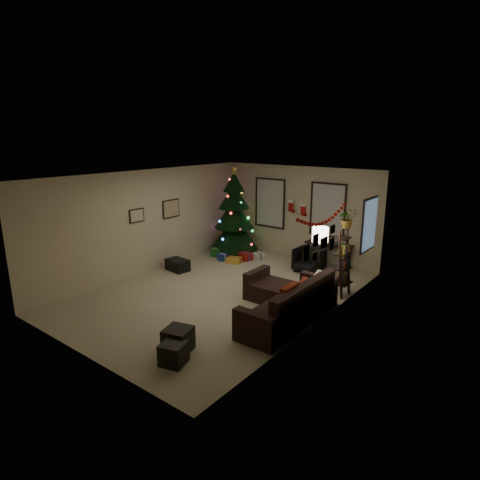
# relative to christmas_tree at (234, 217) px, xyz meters

# --- Properties ---
(floor) EXTENTS (7.00, 7.00, 0.00)m
(floor) POSITION_rel_christmas_tree_xyz_m (1.78, -2.74, -1.12)
(floor) COLOR tan
(floor) RESTS_ON ground
(ceiling) EXTENTS (7.00, 7.00, 0.00)m
(ceiling) POSITION_rel_christmas_tree_xyz_m (1.78, -2.74, 1.58)
(ceiling) COLOR white
(ceiling) RESTS_ON floor
(wall_back) EXTENTS (5.00, 0.00, 5.00)m
(wall_back) POSITION_rel_christmas_tree_xyz_m (1.78, 0.76, 0.23)
(wall_back) COLOR beige
(wall_back) RESTS_ON floor
(wall_front) EXTENTS (5.00, 0.00, 5.00)m
(wall_front) POSITION_rel_christmas_tree_xyz_m (1.78, -6.24, 0.23)
(wall_front) COLOR beige
(wall_front) RESTS_ON floor
(wall_left) EXTENTS (0.00, 7.00, 7.00)m
(wall_left) POSITION_rel_christmas_tree_xyz_m (-0.72, -2.74, 0.23)
(wall_left) COLOR beige
(wall_left) RESTS_ON floor
(wall_right) EXTENTS (0.00, 7.00, 7.00)m
(wall_right) POSITION_rel_christmas_tree_xyz_m (4.28, -2.74, 0.23)
(wall_right) COLOR beige
(wall_right) RESTS_ON floor
(window_back_left) EXTENTS (1.05, 0.06, 1.50)m
(window_back_left) POSITION_rel_christmas_tree_xyz_m (0.83, 0.73, 0.43)
(window_back_left) COLOR #728CB2
(window_back_left) RESTS_ON wall_back
(window_back_right) EXTENTS (1.05, 0.06, 1.50)m
(window_back_right) POSITION_rel_christmas_tree_xyz_m (2.73, 0.73, 0.43)
(window_back_right) COLOR #728CB2
(window_back_right) RESTS_ON wall_back
(window_right_wall) EXTENTS (0.06, 0.90, 1.30)m
(window_right_wall) POSITION_rel_christmas_tree_xyz_m (4.25, -0.19, 0.38)
(window_right_wall) COLOR #728CB2
(window_right_wall) RESTS_ON wall_right
(christmas_tree) EXTENTS (1.46, 1.46, 2.72)m
(christmas_tree) POSITION_rel_christmas_tree_xyz_m (0.00, 0.00, 0.00)
(christmas_tree) COLOR black
(christmas_tree) RESTS_ON floor
(presents) EXTENTS (1.50, 1.01, 0.28)m
(presents) POSITION_rel_christmas_tree_xyz_m (0.35, -0.47, -1.02)
(presents) COLOR maroon
(presents) RESTS_ON floor
(sofa) EXTENTS (1.79, 2.60, 0.85)m
(sofa) POSITION_rel_christmas_tree_xyz_m (3.63, -2.89, -0.85)
(sofa) COLOR black
(sofa) RESTS_ON floor
(pillow_red_a) EXTENTS (0.14, 0.50, 0.50)m
(pillow_red_a) POSITION_rel_christmas_tree_xyz_m (3.99, -3.40, -0.48)
(pillow_red_a) COLOR maroon
(pillow_red_a) RESTS_ON sofa
(pillow_red_b) EXTENTS (0.23, 0.41, 0.40)m
(pillow_red_b) POSITION_rel_christmas_tree_xyz_m (3.99, -2.88, -0.48)
(pillow_red_b) COLOR maroon
(pillow_red_b) RESTS_ON sofa
(pillow_cream) EXTENTS (0.19, 0.39, 0.37)m
(pillow_cream) POSITION_rel_christmas_tree_xyz_m (3.99, -2.26, -0.49)
(pillow_cream) COLOR beige
(pillow_cream) RESTS_ON sofa
(ottoman_near) EXTENTS (0.53, 0.53, 0.41)m
(ottoman_near) POSITION_rel_christmas_tree_xyz_m (2.90, -5.18, -0.92)
(ottoman_near) COLOR black
(ottoman_near) RESTS_ON floor
(ottoman_far) EXTENTS (0.47, 0.47, 0.36)m
(ottoman_far) POSITION_rel_christmas_tree_xyz_m (3.13, -5.51, -0.95)
(ottoman_far) COLOR black
(ottoman_far) RESTS_ON floor
(desk) EXTENTS (1.26, 0.45, 0.68)m
(desk) POSITION_rel_christmas_tree_xyz_m (2.94, 0.48, -0.52)
(desk) COLOR black
(desk) RESTS_ON floor
(desk_chair) EXTENTS (0.65, 0.61, 0.66)m
(desk_chair) POSITION_rel_christmas_tree_xyz_m (2.69, -0.17, -0.80)
(desk_chair) COLOR black
(desk_chair) RESTS_ON floor
(bookshelf) EXTENTS (0.30, 0.46, 1.55)m
(bookshelf) POSITION_rel_christmas_tree_xyz_m (4.08, -1.20, -0.37)
(bookshelf) COLOR black
(bookshelf) RESTS_ON floor
(potted_plant) EXTENTS (0.69, 0.68, 0.58)m
(potted_plant) POSITION_rel_christmas_tree_xyz_m (4.08, -1.15, 0.73)
(potted_plant) COLOR #4C4C4C
(potted_plant) RESTS_ON bookshelf
(floor_lamp) EXTENTS (0.35, 0.35, 1.64)m
(floor_lamp) POSITION_rel_christmas_tree_xyz_m (3.73, -1.72, 0.24)
(floor_lamp) COLOR black
(floor_lamp) RESTS_ON floor
(art_map) EXTENTS (0.04, 0.60, 0.50)m
(art_map) POSITION_rel_christmas_tree_xyz_m (-0.70, -1.91, 0.46)
(art_map) COLOR black
(art_map) RESTS_ON wall_left
(art_abstract) EXTENTS (0.04, 0.45, 0.35)m
(art_abstract) POSITION_rel_christmas_tree_xyz_m (-0.70, -3.08, 0.45)
(art_abstract) COLOR black
(art_abstract) RESTS_ON wall_left
(gallery) EXTENTS (0.03, 1.25, 0.54)m
(gallery) POSITION_rel_christmas_tree_xyz_m (4.26, -2.82, 0.45)
(gallery) COLOR black
(gallery) RESTS_ON wall_right
(garland) EXTENTS (0.08, 1.90, 0.30)m
(garland) POSITION_rel_christmas_tree_xyz_m (4.23, -2.67, 0.95)
(garland) COLOR #A5140C
(garland) RESTS_ON wall_right
(stocking_left) EXTENTS (0.20, 0.05, 0.36)m
(stocking_left) POSITION_rel_christmas_tree_xyz_m (1.64, 0.60, 0.44)
(stocking_left) COLOR #990F0C
(stocking_left) RESTS_ON wall_back
(stocking_right) EXTENTS (0.20, 0.05, 0.36)m
(stocking_right) POSITION_rel_christmas_tree_xyz_m (1.97, 0.74, 0.35)
(stocking_right) COLOR #990F0C
(stocking_right) RESTS_ON wall_back
(storage_bin) EXTENTS (0.66, 0.48, 0.31)m
(storage_bin) POSITION_rel_christmas_tree_xyz_m (-0.16, -2.26, -0.97)
(storage_bin) COLOR black
(storage_bin) RESTS_ON floor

